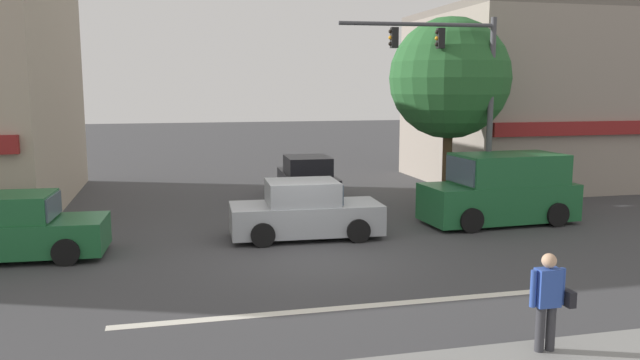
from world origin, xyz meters
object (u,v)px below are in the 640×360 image
Objects in this scene: traffic_light_mast at (461,85)px; van_approaching_near at (501,190)px; sedan_crossing_leftbound at (16,230)px; pedestrian_foreground_with_bag at (548,300)px; sedan_crossing_center at (307,180)px; street_tree at (450,79)px; sedan_parked_curbside at (305,212)px.

van_approaching_near is at bearing -41.78° from traffic_light_mast.
sedan_crossing_leftbound is 2.51× the size of pedestrian_foreground_with_bag.
sedan_crossing_center is 0.99× the size of sedan_crossing_leftbound.
street_tree reaches higher than van_approaching_near.
sedan_parked_curbside is (-5.55, -2.92, -3.67)m from street_tree.
pedestrian_foreground_with_bag is at bearing -88.01° from sedan_crossing_center.
sedan_crossing_center is 10.67m from sedan_crossing_leftbound.
sedan_parked_curbside is 6.19m from van_approaching_near.
sedan_parked_curbside is 2.50× the size of pedestrian_foreground_with_bag.
sedan_crossing_center is 7.30m from van_approaching_near.
traffic_light_mast is 1.32× the size of van_approaching_near.
pedestrian_foreground_with_bag reaches higher than sedan_crossing_leftbound.
street_tree reaches higher than sedan_crossing_leftbound.
sedan_crossing_center is at bearing 131.24° from van_approaching_near.
sedan_crossing_center is at bearing 76.96° from sedan_parked_curbside.
sedan_crossing_leftbound is at bearing -176.31° from sedan_parked_curbside.
van_approaching_near is at bearing 64.17° from pedestrian_foreground_with_bag.
sedan_crossing_leftbound is at bearing -171.96° from traffic_light_mast.
pedestrian_foreground_with_bag is at bearing -115.83° from van_approaching_near.
traffic_light_mast is 6.90m from sedan_crossing_center.
traffic_light_mast is at bearing -50.33° from sedan_crossing_center.
street_tree is 1.37× the size of van_approaching_near.
traffic_light_mast reaches higher than pedestrian_foreground_with_bag.
van_approaching_near reaches higher than sedan_crossing_center.
street_tree is at bearing -35.24° from sedan_crossing_center.
street_tree is 1.69m from traffic_light_mast.
sedan_parked_curbside is at bearing 3.69° from sedan_crossing_leftbound.
sedan_crossing_leftbound is 13.42m from van_approaching_near.
sedan_crossing_leftbound is (-12.39, -1.75, -3.46)m from traffic_light_mast.
street_tree is 12.50m from pedestrian_foreground_with_bag.
street_tree reaches higher than traffic_light_mast.
sedan_parked_curbside and sedan_crossing_leftbound have the same top height.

